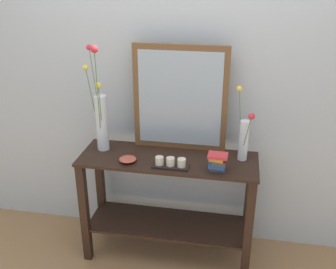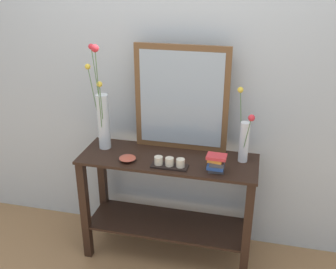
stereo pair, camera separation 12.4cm
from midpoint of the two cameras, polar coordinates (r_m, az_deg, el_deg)
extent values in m
cube|color=#997047|center=(3.17, -1.17, -16.81)|extent=(7.00, 6.00, 0.02)
cube|color=#B2BCC1|center=(2.82, -0.03, 9.33)|extent=(6.40, 0.08, 2.70)
cube|color=black|center=(2.72, -1.31, -3.63)|extent=(1.23, 0.42, 0.02)
cube|color=black|center=(3.01, -1.21, -12.89)|extent=(1.17, 0.38, 0.02)
cube|color=black|center=(2.95, -13.24, -11.17)|extent=(0.06, 0.06, 0.80)
cube|color=black|center=(2.74, 10.28, -13.84)|extent=(0.06, 0.06, 0.80)
cube|color=black|center=(3.21, -10.85, -7.75)|extent=(0.06, 0.06, 0.80)
cube|color=black|center=(3.03, 10.41, -9.87)|extent=(0.06, 0.06, 0.80)
cube|color=brown|center=(2.72, 0.45, 5.23)|extent=(0.66, 0.03, 0.75)
cube|color=#9EADB7|center=(2.71, 0.40, 5.13)|extent=(0.58, 0.00, 0.67)
cylinder|color=silver|center=(2.81, -10.85, 1.63)|extent=(0.09, 0.09, 0.40)
cylinder|color=#4C753D|center=(2.67, -11.42, 4.65)|extent=(0.06, 0.15, 0.74)
sphere|color=red|center=(2.49, -12.10, 12.05)|extent=(0.05, 0.05, 0.05)
cylinder|color=#4C753D|center=(2.76, -11.53, 5.02)|extent=(0.07, 0.01, 0.71)
sphere|color=red|center=(2.69, -12.76, 12.26)|extent=(0.04, 0.04, 0.04)
cylinder|color=#4C753D|center=(2.74, -10.99, 2.46)|extent=(0.03, 0.10, 0.49)
sphere|color=yellow|center=(2.62, -11.44, 7.03)|extent=(0.04, 0.04, 0.04)
cylinder|color=#4C753D|center=(2.80, -11.95, 3.76)|extent=(0.08, 0.01, 0.57)
sphere|color=yellow|center=(2.73, -13.22, 9.44)|extent=(0.04, 0.04, 0.04)
cylinder|color=silver|center=(2.67, 9.63, -0.88)|extent=(0.06, 0.06, 0.28)
cylinder|color=#4C753D|center=(2.61, 9.93, -0.44)|extent=(0.05, 0.08, 0.33)
sphere|color=red|center=(2.52, 10.70, 2.60)|extent=(0.04, 0.04, 0.04)
cylinder|color=#4C753D|center=(2.66, 9.17, 1.59)|extent=(0.05, 0.09, 0.46)
sphere|color=yellow|center=(2.62, 9.01, 6.58)|extent=(0.04, 0.04, 0.04)
cube|color=black|center=(2.59, -1.01, -4.64)|extent=(0.24, 0.09, 0.01)
cylinder|color=beige|center=(2.59, -2.63, -3.84)|extent=(0.06, 0.06, 0.05)
cylinder|color=beige|center=(2.58, -1.02, -3.98)|extent=(0.06, 0.06, 0.05)
cylinder|color=beige|center=(2.57, 0.60, -4.12)|extent=(0.06, 0.06, 0.05)
cylinder|color=#B24C38|center=(2.68, -7.20, -3.90)|extent=(0.05, 0.05, 0.01)
ellipsoid|color=#B24C38|center=(2.67, -7.22, -3.58)|extent=(0.12, 0.12, 0.03)
cube|color=#424247|center=(2.56, 5.81, -4.99)|extent=(0.10, 0.07, 0.02)
cube|color=#2D519E|center=(2.55, 5.72, -4.52)|extent=(0.11, 0.08, 0.03)
cube|color=#424247|center=(2.53, 5.92, -4.03)|extent=(0.09, 0.08, 0.03)
cube|color=orange|center=(2.52, 5.69, -3.53)|extent=(0.10, 0.08, 0.02)
cube|color=#C63338|center=(2.51, 5.87, -3.08)|extent=(0.13, 0.09, 0.02)
camera|label=1|loc=(0.06, -91.35, -0.59)|focal=41.90mm
camera|label=2|loc=(0.06, 88.65, 0.59)|focal=41.90mm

